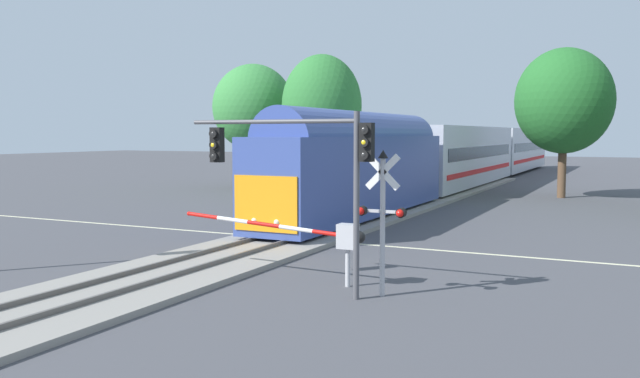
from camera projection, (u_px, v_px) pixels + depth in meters
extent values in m
plane|color=#47474C|center=(294.00, 239.00, 27.33)|extent=(220.00, 220.00, 0.00)
cube|color=beige|center=(294.00, 239.00, 27.32)|extent=(44.00, 0.20, 0.01)
cube|color=gray|center=(294.00, 237.00, 27.32)|extent=(4.40, 80.00, 0.18)
cube|color=#56514C|center=(279.00, 232.00, 27.62)|extent=(0.10, 80.00, 0.14)
cube|color=#56514C|center=(310.00, 234.00, 26.99)|extent=(0.10, 80.00, 0.14)
cube|color=#384C93|center=(359.00, 175.00, 33.39)|extent=(3.00, 18.55, 3.90)
cube|color=orange|center=(266.00, 204.00, 25.12)|extent=(2.76, 0.08, 2.15)
cylinder|color=#384C93|center=(360.00, 139.00, 33.24)|extent=(2.76, 16.69, 2.76)
sphere|color=#F4F2CC|center=(254.00, 221.00, 25.39)|extent=(0.24, 0.24, 0.24)
sphere|color=#F4F2CC|center=(277.00, 222.00, 24.95)|extent=(0.24, 0.24, 0.24)
cube|color=#B7BCC6|center=(465.00, 155.00, 53.20)|extent=(3.00, 23.97, 4.60)
cube|color=black|center=(484.00, 152.00, 52.52)|extent=(0.04, 21.57, 0.90)
cube|color=red|center=(484.00, 170.00, 52.64)|extent=(0.04, 22.05, 0.36)
cube|color=#B7BCC6|center=(517.00, 149.00, 75.47)|extent=(3.00, 23.97, 4.60)
cube|color=black|center=(531.00, 146.00, 74.78)|extent=(0.04, 21.57, 0.90)
cube|color=red|center=(531.00, 159.00, 74.90)|extent=(0.04, 22.05, 0.36)
cylinder|color=#B7B7BC|center=(348.00, 268.00, 18.74)|extent=(0.14, 0.14, 1.10)
cube|color=#B7B7BC|center=(348.00, 236.00, 18.67)|extent=(0.56, 0.40, 0.70)
sphere|color=black|center=(359.00, 237.00, 18.51)|extent=(0.36, 0.36, 0.36)
cylinder|color=red|center=(330.00, 234.00, 18.91)|extent=(1.12, 0.12, 0.19)
cylinder|color=white|center=(296.00, 229.00, 19.39)|extent=(1.12, 0.12, 0.19)
cylinder|color=red|center=(264.00, 224.00, 19.87)|extent=(1.12, 0.12, 0.19)
cylinder|color=white|center=(233.00, 220.00, 20.34)|extent=(1.12, 0.12, 0.19)
cylinder|color=red|center=(203.00, 216.00, 20.82)|extent=(1.12, 0.12, 0.19)
sphere|color=red|center=(189.00, 214.00, 21.06)|extent=(0.14, 0.14, 0.14)
cylinder|color=#B2B2B7|center=(383.00, 228.00, 17.56)|extent=(0.14, 0.14, 3.69)
cube|color=white|center=(383.00, 172.00, 17.42)|extent=(0.98, 0.05, 0.98)
cube|color=white|center=(383.00, 172.00, 17.42)|extent=(0.98, 0.05, 0.98)
cube|color=#B2B2B7|center=(383.00, 211.00, 17.52)|extent=(1.10, 0.08, 0.08)
cylinder|color=black|center=(362.00, 211.00, 17.67)|extent=(0.26, 0.18, 0.26)
cylinder|color=black|center=(401.00, 213.00, 17.19)|extent=(0.26, 0.18, 0.26)
sphere|color=red|center=(361.00, 211.00, 17.58)|extent=(0.20, 0.20, 0.20)
sphere|color=red|center=(400.00, 213.00, 17.10)|extent=(0.20, 0.20, 0.20)
cone|color=black|center=(383.00, 154.00, 17.39)|extent=(0.28, 0.28, 0.22)
cylinder|color=#B7B7BC|center=(266.00, 204.00, 35.82)|extent=(0.14, 0.14, 1.10)
cube|color=#B7B7BC|center=(266.00, 187.00, 35.74)|extent=(0.56, 0.40, 0.70)
sphere|color=black|center=(261.00, 187.00, 35.89)|extent=(0.36, 0.36, 0.36)
cylinder|color=red|center=(275.00, 188.00, 35.49)|extent=(1.13, 0.12, 0.12)
cylinder|color=white|center=(294.00, 188.00, 35.00)|extent=(1.13, 0.12, 0.12)
cylinder|color=red|center=(313.00, 189.00, 34.50)|extent=(1.13, 0.12, 0.12)
cylinder|color=white|center=(332.00, 190.00, 34.00)|extent=(1.13, 0.12, 0.12)
cylinder|color=red|center=(353.00, 191.00, 33.51)|extent=(1.13, 0.12, 0.12)
sphere|color=red|center=(363.00, 191.00, 33.26)|extent=(0.14, 0.14, 0.14)
cylinder|color=#4C4C51|center=(356.00, 206.00, 17.15)|extent=(0.16, 0.16, 4.93)
cube|color=black|center=(367.00, 142.00, 16.89)|extent=(0.34, 0.26, 1.00)
sphere|color=#262626|center=(365.00, 130.00, 16.73)|extent=(0.20, 0.20, 0.20)
cylinder|color=black|center=(364.00, 130.00, 16.70)|extent=(0.24, 0.10, 0.24)
sphere|color=yellow|center=(365.00, 142.00, 16.75)|extent=(0.20, 0.20, 0.20)
cylinder|color=black|center=(364.00, 142.00, 16.73)|extent=(0.24, 0.10, 0.24)
sphere|color=#262626|center=(365.00, 155.00, 16.78)|extent=(0.20, 0.20, 0.20)
cylinder|color=black|center=(364.00, 155.00, 16.75)|extent=(0.24, 0.10, 0.24)
cylinder|color=#4C4C51|center=(271.00, 122.00, 18.08)|extent=(5.12, 0.12, 0.12)
cube|color=black|center=(217.00, 145.00, 18.92)|extent=(0.34, 0.26, 1.00)
sphere|color=#262626|center=(214.00, 134.00, 18.76)|extent=(0.20, 0.20, 0.20)
cylinder|color=black|center=(213.00, 134.00, 18.73)|extent=(0.24, 0.10, 0.24)
sphere|color=yellow|center=(214.00, 145.00, 18.79)|extent=(0.20, 0.20, 0.20)
cylinder|color=black|center=(213.00, 145.00, 18.76)|extent=(0.24, 0.10, 0.24)
sphere|color=#262626|center=(214.00, 156.00, 18.82)|extent=(0.20, 0.20, 0.20)
cylinder|color=black|center=(214.00, 156.00, 18.79)|extent=(0.24, 0.10, 0.24)
cylinder|color=brown|center=(254.00, 164.00, 52.80)|extent=(0.60, 0.60, 3.91)
ellipsoid|color=#38843D|center=(253.00, 107.00, 52.42)|extent=(6.48, 6.48, 6.81)
cylinder|color=brown|center=(562.00, 169.00, 44.78)|extent=(0.56, 0.56, 3.90)
ellipsoid|color=#236628|center=(564.00, 101.00, 44.39)|extent=(6.48, 6.48, 7.10)
cylinder|color=brown|center=(322.00, 169.00, 47.83)|extent=(0.37, 0.37, 3.66)
ellipsoid|color=#2D7533|center=(322.00, 105.00, 47.44)|extent=(5.76, 5.76, 7.29)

